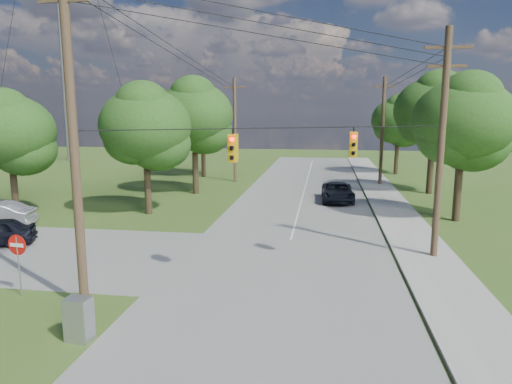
% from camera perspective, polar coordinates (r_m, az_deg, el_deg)
% --- Properties ---
extents(ground, '(140.00, 140.00, 0.00)m').
position_cam_1_polar(ground, '(15.77, -6.00, -15.68)').
color(ground, '#38581D').
rests_on(ground, ground).
extents(main_road, '(10.00, 100.00, 0.03)m').
position_cam_1_polar(main_road, '(20.01, 3.30, -9.90)').
color(main_road, gray).
rests_on(main_road, ground).
extents(sidewalk_east, '(2.60, 100.00, 0.12)m').
position_cam_1_polar(sidewalk_east, '(20.54, 22.56, -10.01)').
color(sidewalk_east, '#ACA9A1').
rests_on(sidewalk_east, ground).
extents(pole_sw, '(2.00, 0.32, 12.00)m').
position_cam_1_polar(pole_sw, '(16.39, -21.94, 7.21)').
color(pole_sw, brown).
rests_on(pole_sw, ground).
extents(pole_ne, '(2.00, 0.32, 10.50)m').
position_cam_1_polar(pole_ne, '(22.40, 22.16, 5.81)').
color(pole_ne, brown).
rests_on(pole_ne, ground).
extents(pole_north_e, '(2.00, 0.32, 10.00)m').
position_cam_1_polar(pole_north_e, '(44.08, 15.51, 7.45)').
color(pole_north_e, brown).
rests_on(pole_north_e, ground).
extents(pole_north_w, '(2.00, 0.32, 10.00)m').
position_cam_1_polar(pole_north_w, '(44.62, -2.67, 7.82)').
color(pole_north_w, brown).
rests_on(pole_north_w, ground).
extents(power_lines, '(13.93, 29.62, 4.93)m').
position_cam_1_polar(power_lines, '(25.48, 3.77, 15.23)').
color(power_lines, black).
rests_on(power_lines, ground).
extents(traffic_signals, '(4.91, 3.27, 1.05)m').
position_cam_1_polar(traffic_signals, '(18.25, 5.05, 5.80)').
color(traffic_signals, gold).
rests_on(traffic_signals, ground).
extents(tree_w_near, '(6.00, 6.00, 8.40)m').
position_cam_1_polar(tree_w_near, '(31.03, -13.67, 8.07)').
color(tree_w_near, '#413220').
rests_on(tree_w_near, ground).
extents(tree_w_mid, '(6.40, 6.40, 9.22)m').
position_cam_1_polar(tree_w_mid, '(38.26, -7.74, 9.55)').
color(tree_w_mid, '#413220').
rests_on(tree_w_mid, ground).
extents(tree_w_far, '(6.00, 6.00, 8.73)m').
position_cam_1_polar(tree_w_far, '(48.43, -6.68, 9.26)').
color(tree_w_far, '#413220').
rests_on(tree_w_far, ground).
extents(tree_e_near, '(6.20, 6.20, 8.81)m').
position_cam_1_polar(tree_e_near, '(30.89, 24.47, 8.06)').
color(tree_e_near, '#413220').
rests_on(tree_e_near, ground).
extents(tree_e_mid, '(6.60, 6.60, 9.64)m').
position_cam_1_polar(tree_e_mid, '(40.71, 21.40, 9.45)').
color(tree_e_mid, '#413220').
rests_on(tree_e_mid, ground).
extents(tree_e_far, '(5.80, 5.80, 8.32)m').
position_cam_1_polar(tree_e_far, '(52.33, 17.37, 8.57)').
color(tree_e_far, '#413220').
rests_on(tree_e_far, ground).
extents(tree_cross_n, '(5.60, 5.60, 7.91)m').
position_cam_1_polar(tree_cross_n, '(32.82, -28.48, 6.66)').
color(tree_cross_n, '#413220').
rests_on(tree_cross_n, ground).
extents(car_main_north, '(2.49, 5.17, 1.42)m').
position_cam_1_polar(car_main_north, '(35.54, 10.17, -0.01)').
color(car_main_north, black).
rests_on(car_main_north, main_road).
extents(control_cabinet, '(0.79, 0.61, 1.35)m').
position_cam_1_polar(control_cabinet, '(15.17, -21.27, -14.61)').
color(control_cabinet, '#95989B').
rests_on(control_cabinet, ground).
extents(do_not_enter_sign, '(0.79, 0.14, 2.36)m').
position_cam_1_polar(do_not_enter_sign, '(19.18, -27.65, -6.59)').
color(do_not_enter_sign, '#95989B').
rests_on(do_not_enter_sign, ground).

